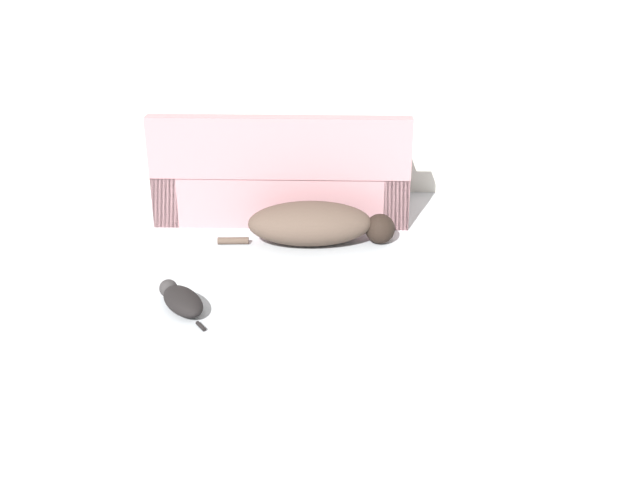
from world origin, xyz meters
The scene contains 4 objects.
wall_back centered at (0.00, 4.54, 1.23)m, with size 7.66×0.06×2.47m.
couch centered at (-0.61, 3.97, 0.28)m, with size 2.03×0.86×0.89m.
dog centered at (-0.32, 3.32, 0.16)m, with size 1.35×0.50×0.32m.
cat centered at (-1.12, 2.26, 0.07)m, with size 0.41×0.52×0.14m.
Camera 1 is at (-0.12, -1.62, 2.16)m, focal length 40.00 mm.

